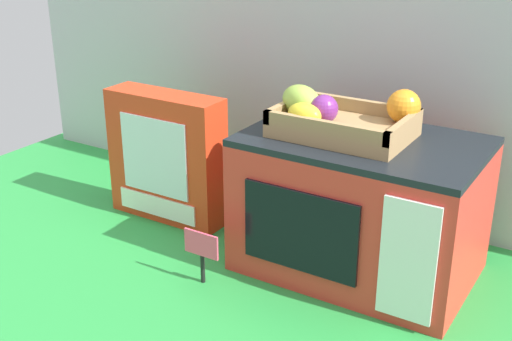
{
  "coord_description": "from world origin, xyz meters",
  "views": [
    {
      "loc": [
        0.6,
        -0.97,
        0.63
      ],
      "look_at": [
        -0.02,
        0.03,
        0.15
      ],
      "focal_mm": 46.49,
      "sensor_mm": 36.0,
      "label": 1
    }
  ],
  "objects": [
    {
      "name": "display_back_panel",
      "position": [
        0.0,
        0.27,
        0.38
      ],
      "size": [
        1.61,
        0.03,
        0.77
      ],
      "primitive_type": "cube",
      "color": "#B7BABF",
      "rests_on": "ground"
    },
    {
      "name": "ground_plane",
      "position": [
        0.0,
        0.0,
        0.0
      ],
      "size": [
        1.7,
        1.7,
        0.0
      ],
      "primitive_type": "plane",
      "color": "green",
      "rests_on": "ground"
    },
    {
      "name": "price_sign",
      "position": [
        -0.02,
        -0.16,
        0.07
      ],
      "size": [
        0.07,
        0.01,
        0.1
      ],
      "color": "black",
      "rests_on": "ground"
    },
    {
      "name": "cookie_set_box",
      "position": [
        -0.24,
        0.03,
        0.14
      ],
      "size": [
        0.26,
        0.08,
        0.27
      ],
      "color": "red",
      "rests_on": "ground"
    },
    {
      "name": "toy_microwave",
      "position": [
        0.2,
        0.04,
        0.13
      ],
      "size": [
        0.41,
        0.27,
        0.25
      ],
      "color": "red",
      "rests_on": "ground"
    },
    {
      "name": "food_groups_crate",
      "position": [
        0.15,
        0.03,
        0.28
      ],
      "size": [
        0.25,
        0.16,
        0.08
      ],
      "color": "#A37F51",
      "rests_on": "toy_microwave"
    }
  ]
}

